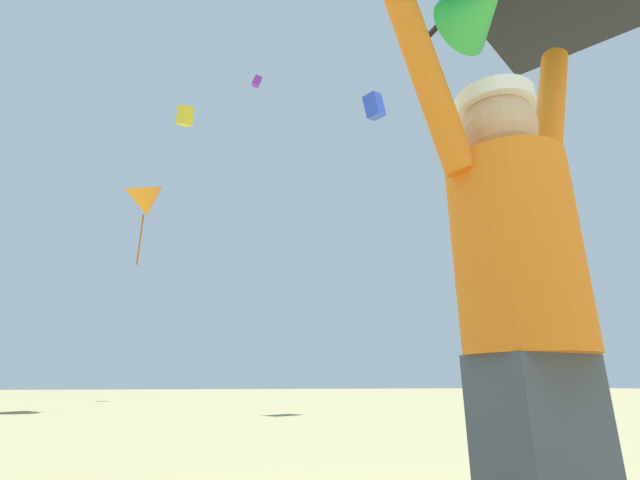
{
  "coord_description": "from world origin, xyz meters",
  "views": [
    {
      "loc": [
        -0.82,
        -0.79,
        0.75
      ],
      "look_at": [
        0.02,
        2.35,
        1.81
      ],
      "focal_mm": 24.74,
      "sensor_mm": 36.0,
      "label": 1
    }
  ],
  "objects_px": {
    "kite_flyer_person": "(523,310)",
    "distant_kite_blue_mid_left": "(374,106)",
    "distant_kite_yellow_low_left": "(185,116)",
    "distant_kite_purple_low_right": "(257,81)",
    "distant_kite_orange_overhead_distant": "(145,202)"
  },
  "relations": [
    {
      "from": "distant_kite_yellow_low_left",
      "to": "distant_kite_blue_mid_left",
      "type": "distance_m",
      "value": 7.4
    },
    {
      "from": "distant_kite_orange_overhead_distant",
      "to": "distant_kite_blue_mid_left",
      "type": "height_order",
      "value": "distant_kite_blue_mid_left"
    },
    {
      "from": "kite_flyer_person",
      "to": "distant_kite_orange_overhead_distant",
      "type": "distance_m",
      "value": 15.31
    },
    {
      "from": "distant_kite_yellow_low_left",
      "to": "distant_kite_purple_low_right",
      "type": "relative_size",
      "value": 1.13
    },
    {
      "from": "kite_flyer_person",
      "to": "distant_kite_blue_mid_left",
      "type": "xyz_separation_m",
      "value": [
        4.51,
        11.44,
        9.19
      ]
    },
    {
      "from": "distant_kite_purple_low_right",
      "to": "distant_kite_yellow_low_left",
      "type": "bearing_deg",
      "value": -113.31
    },
    {
      "from": "kite_flyer_person",
      "to": "distant_kite_blue_mid_left",
      "type": "bearing_deg",
      "value": 68.49
    },
    {
      "from": "kite_flyer_person",
      "to": "distant_kite_blue_mid_left",
      "type": "height_order",
      "value": "distant_kite_blue_mid_left"
    },
    {
      "from": "distant_kite_orange_overhead_distant",
      "to": "distant_kite_yellow_low_left",
      "type": "relative_size",
      "value": 3.38
    },
    {
      "from": "kite_flyer_person",
      "to": "distant_kite_purple_low_right",
      "type": "relative_size",
      "value": 2.44
    },
    {
      "from": "distant_kite_yellow_low_left",
      "to": "distant_kite_blue_mid_left",
      "type": "relative_size",
      "value": 0.93
    },
    {
      "from": "distant_kite_orange_overhead_distant",
      "to": "distant_kite_purple_low_right",
      "type": "bearing_deg",
      "value": 63.84
    },
    {
      "from": "distant_kite_orange_overhead_distant",
      "to": "distant_kite_blue_mid_left",
      "type": "relative_size",
      "value": 3.15
    },
    {
      "from": "distant_kite_yellow_low_left",
      "to": "kite_flyer_person",
      "type": "bearing_deg",
      "value": -81.98
    },
    {
      "from": "distant_kite_yellow_low_left",
      "to": "distant_kite_purple_low_right",
      "type": "height_order",
      "value": "distant_kite_purple_low_right"
    }
  ]
}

